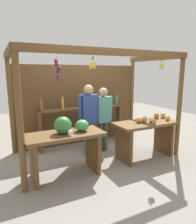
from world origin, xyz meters
The scene contains 7 objects.
ground_plane centered at (0.00, 0.00, 0.00)m, with size 12.00×12.00×0.00m, color gray.
market_stall centered at (0.00, 0.43, 1.32)m, with size 3.45×1.88×2.28m.
fruit_counter_left centered at (-0.89, -0.67, 0.69)m, with size 1.40×0.64×1.11m.
fruit_counter_right centered at (0.94, -0.66, 0.61)m, with size 1.40×0.64×0.94m.
bottle_shelf_unit centered at (-0.01, 0.66, 0.79)m, with size 2.22×0.22×1.33m.
vendor_man centered at (-0.13, 0.02, 0.97)m, with size 0.48×0.22×1.61m.
vendor_woman centered at (0.27, 0.09, 0.91)m, with size 0.48×0.21×1.53m.
Camera 1 is at (-1.96, -4.05, 1.88)m, focal length 32.70 mm.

